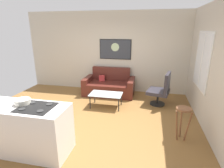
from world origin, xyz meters
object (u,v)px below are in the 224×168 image
Objects in this scene: mixing_bowl at (23,102)px; wall_painting at (115,49)px; couch at (109,86)px; bar_stool at (183,116)px; coffee_table at (106,95)px; armchair at (161,90)px.

wall_painting reaches higher than mixing_bowl.
mixing_bowl is at bearing -104.67° from wall_painting.
bar_stool is (2.07, -2.33, 0.24)m from couch.
coffee_table is 1.65m from armchair.
couch is 1.84m from armchair.
couch reaches higher than coffee_table.
wall_painting is at bearing 75.33° from mixing_bowl.
armchair is 1.42× the size of bar_stool.
couch is 2.44× the size of bar_stool.
armchair reaches higher than bar_stool.
armchair reaches higher than coffee_table.
mixing_bowl is at bearing -162.56° from bar_stool.
couch is 3.42m from mixing_bowl.
bar_stool reaches higher than coffee_table.
bar_stool is 2.57× the size of mixing_bowl.
couch is 1.11m from coffee_table.
armchair is (1.73, -0.61, 0.20)m from couch.
wall_painting is (-0.04, 1.54, 1.14)m from coffee_table.
couch is 1.31m from wall_painting.
coffee_table is (0.15, -1.09, 0.09)m from couch.
armchair is at bearing -19.57° from couch.
wall_painting is (-1.61, 1.06, 1.03)m from armchair.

